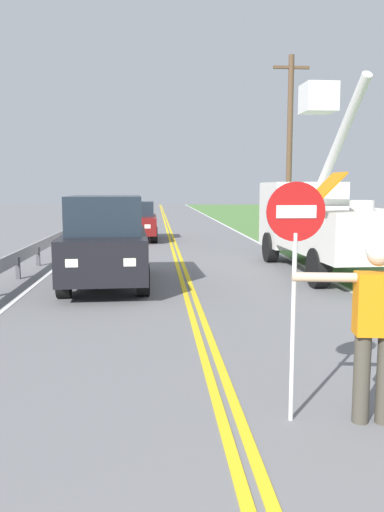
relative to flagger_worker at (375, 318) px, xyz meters
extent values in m
cube|color=yellow|center=(-1.44, 15.06, -1.04)|extent=(0.11, 110.00, 0.01)
cube|color=yellow|center=(-1.26, 15.06, -1.04)|extent=(0.11, 110.00, 0.01)
cube|color=silver|center=(2.25, 15.06, -1.04)|extent=(0.12, 110.00, 0.01)
cube|color=silver|center=(-4.95, 15.06, -1.04)|extent=(0.12, 110.00, 0.01)
cylinder|color=#474238|center=(-0.10, 0.01, -0.61)|extent=(0.16, 0.16, 0.88)
cube|color=orange|center=(0.01, 0.00, 0.13)|extent=(0.43, 0.29, 0.60)
cylinder|color=beige|center=(-0.48, 0.07, 0.38)|extent=(0.61, 0.17, 0.09)
sphere|color=beige|center=(0.01, 0.00, 0.60)|extent=(0.22, 0.22, 0.22)
sphere|color=white|center=(0.01, 0.00, 0.65)|extent=(0.25, 0.25, 0.25)
cylinder|color=silver|center=(-0.76, 0.11, -0.12)|extent=(0.04, 0.04, 1.85)
cylinder|color=#B71414|center=(-0.76, 0.11, 1.00)|extent=(0.56, 0.03, 0.56)
cube|color=white|center=(-0.76, 0.09, 1.00)|extent=(0.38, 0.01, 0.12)
cube|color=white|center=(2.64, 7.96, 0.16)|extent=(2.47, 4.68, 1.10)
cube|color=white|center=(2.51, 11.40, 0.41)|extent=(2.28, 2.18, 2.00)
cube|color=#1E2833|center=(2.47, 12.43, 0.71)|extent=(1.98, 0.14, 0.90)
cylinder|color=silver|center=(2.67, 7.04, 0.83)|extent=(0.56, 0.56, 0.24)
cylinder|color=silver|center=(2.61, 8.60, 2.36)|extent=(0.37, 3.30, 2.97)
cube|color=white|center=(2.55, 10.17, 3.76)|extent=(0.93, 0.93, 0.80)
cube|color=orange|center=(1.53, 6.11, 1.26)|extent=(0.62, 0.82, 0.59)
cylinder|color=black|center=(1.48, 11.16, -0.59)|extent=(0.36, 0.93, 0.92)
cylinder|color=black|center=(3.54, 11.24, -0.59)|extent=(0.36, 0.93, 0.92)
cylinder|color=black|center=(1.65, 6.88, -0.59)|extent=(0.36, 0.93, 0.92)
cube|color=black|center=(-3.24, 7.61, -0.25)|extent=(2.05, 4.68, 0.92)
cube|color=#1E2833|center=(-3.24, 7.61, 0.63)|extent=(1.75, 2.92, 0.84)
cube|color=#EAEACC|center=(-2.58, 5.36, -0.20)|extent=(0.24, 0.07, 0.16)
cube|color=#EAEACC|center=(-3.68, 5.31, -0.20)|extent=(0.24, 0.07, 0.16)
cylinder|color=black|center=(-2.35, 6.22, -0.71)|extent=(0.31, 0.69, 0.68)
cylinder|color=black|center=(-3.99, 6.15, -0.71)|extent=(0.31, 0.69, 0.68)
cylinder|color=black|center=(-2.49, 9.07, -0.71)|extent=(0.31, 0.69, 0.68)
cylinder|color=black|center=(-4.12, 9.00, -0.71)|extent=(0.31, 0.69, 0.68)
cube|color=maroon|center=(-2.96, 18.44, -0.35)|extent=(1.88, 4.12, 0.72)
cube|color=#1E2833|center=(-2.97, 18.69, 0.33)|extent=(1.63, 1.74, 0.64)
cube|color=#EAEACC|center=(-2.40, 16.42, -0.30)|extent=(0.24, 0.06, 0.16)
cube|color=#EAEACC|center=(-3.50, 16.41, -0.30)|extent=(0.24, 0.06, 0.16)
cylinder|color=black|center=(-2.13, 17.18, -0.71)|extent=(0.29, 0.68, 0.68)
cylinder|color=black|center=(-3.77, 17.17, -0.71)|extent=(0.29, 0.68, 0.68)
cylinder|color=black|center=(-2.16, 19.72, -0.71)|extent=(0.29, 0.68, 0.68)
cylinder|color=black|center=(-3.80, 19.71, -0.71)|extent=(0.29, 0.68, 0.68)
cylinder|color=brown|center=(4.68, 21.56, 3.35)|extent=(0.28, 0.28, 8.80)
cube|color=brown|center=(4.68, 21.56, 7.15)|extent=(1.80, 0.14, 0.14)
cube|color=#9EA0A3|center=(-5.55, 12.00, -0.50)|extent=(0.06, 32.00, 0.32)
cube|color=#4C4C51|center=(-5.55, 8.57, -0.77)|extent=(0.10, 0.10, 0.55)
cube|color=#4C4C51|center=(-5.55, 10.86, -0.77)|extent=(0.10, 0.10, 0.55)
cube|color=#4C4C51|center=(-5.55, 13.14, -0.77)|extent=(0.10, 0.10, 0.55)
cube|color=#4C4C51|center=(-5.55, 15.43, -0.77)|extent=(0.10, 0.10, 0.55)
cube|color=#4C4C51|center=(-5.55, 17.71, -0.77)|extent=(0.10, 0.10, 0.55)
cube|color=#4C4C51|center=(-5.55, 20.00, -0.77)|extent=(0.10, 0.10, 0.55)
cube|color=#4C4C51|center=(-5.55, 22.28, -0.77)|extent=(0.10, 0.10, 0.55)
cube|color=#4C4C51|center=(-5.55, 24.57, -0.77)|extent=(0.10, 0.10, 0.55)
cube|color=#4C4C51|center=(-5.55, 26.86, -0.77)|extent=(0.10, 0.10, 0.55)
camera|label=1|loc=(-2.08, -4.71, 1.22)|focal=36.61mm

